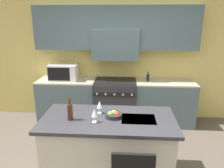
{
  "coord_description": "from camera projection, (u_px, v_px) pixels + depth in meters",
  "views": [
    {
      "loc": [
        0.22,
        -2.45,
        2.17
      ],
      "look_at": [
        -0.0,
        0.86,
        1.16
      ],
      "focal_mm": 35.0,
      "sensor_mm": 36.0,
      "label": 1
    }
  ],
  "objects": [
    {
      "name": "microwave",
      "position": [
        64.0,
        72.0,
        4.53
      ],
      "size": [
        0.58,
        0.37,
        0.33
      ],
      "color": "silver",
      "rests_on": "back_counter"
    },
    {
      "name": "back_cabinetry",
      "position": [
        116.0,
        47.0,
        4.57
      ],
      "size": [
        10.0,
        0.46,
        2.7
      ],
      "color": "#DBC166",
      "rests_on": "ground_plane"
    },
    {
      "name": "range_stove",
      "position": [
        115.0,
        102.0,
        4.63
      ],
      "size": [
        0.87,
        0.7,
        0.93
      ],
      "color": "#2D2D33",
      "rests_on": "ground_plane"
    },
    {
      "name": "wine_glass_far",
      "position": [
        100.0,
        105.0,
        2.97
      ],
      "size": [
        0.07,
        0.07,
        0.18
      ],
      "color": "white",
      "rests_on": "kitchen_island"
    },
    {
      "name": "fruit_bowl",
      "position": [
        114.0,
        115.0,
        2.88
      ],
      "size": [
        0.22,
        0.22,
        0.08
      ],
      "color": "black",
      "rests_on": "kitchen_island"
    },
    {
      "name": "wine_bottle",
      "position": [
        70.0,
        111.0,
        2.78
      ],
      "size": [
        0.07,
        0.07,
        0.3
      ],
      "color": "#422314",
      "rests_on": "kitchen_island"
    },
    {
      "name": "kitchen_island",
      "position": [
        108.0,
        148.0,
        3.0
      ],
      "size": [
        1.76,
        0.87,
        0.91
      ],
      "color": "beige",
      "rests_on": "ground_plane"
    },
    {
      "name": "wine_glass_near",
      "position": [
        94.0,
        113.0,
        2.72
      ],
      "size": [
        0.07,
        0.07,
        0.18
      ],
      "color": "white",
      "rests_on": "kitchen_island"
    },
    {
      "name": "oil_bottle_on_counter",
      "position": [
        148.0,
        77.0,
        4.49
      ],
      "size": [
        0.06,
        0.06,
        0.19
      ],
      "color": "black",
      "rests_on": "back_counter"
    },
    {
      "name": "back_counter",
      "position": [
        115.0,
        101.0,
        4.65
      ],
      "size": [
        3.25,
        0.62,
        0.92
      ],
      "color": "#4C6066",
      "rests_on": "ground_plane"
    }
  ]
}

